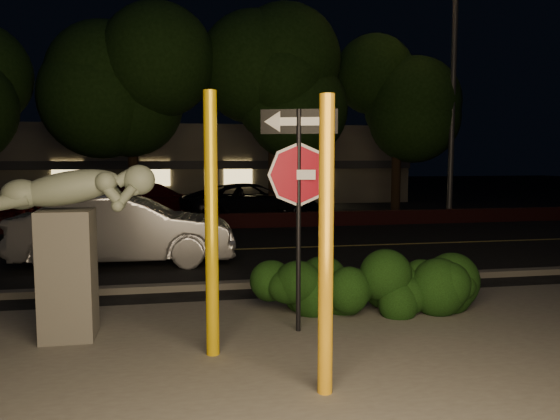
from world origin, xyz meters
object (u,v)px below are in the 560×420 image
object	(u,v)px
silver_sedan	(126,230)
signpost	(299,175)
yellow_pole_right	(326,248)
streetlight	(450,55)
parked_car_dark	(253,203)
sculpture	(70,233)
parked_car_darkred	(150,202)
yellow_pole_left	(211,226)

from	to	relation	value
silver_sedan	signpost	bearing A→B (deg)	-150.85
yellow_pole_right	signpost	bearing A→B (deg)	85.21
streetlight	silver_sedan	world-z (taller)	streetlight
signpost	parked_car_dark	size ratio (longest dim) A/B	0.59
sculpture	parked_car_darkred	world-z (taller)	sculpture
yellow_pole_right	parked_car_darkred	bearing A→B (deg)	98.93
yellow_pole_left	parked_car_dark	world-z (taller)	yellow_pole_left
streetlight	parked_car_dark	distance (m)	8.89
silver_sedan	yellow_pole_left	bearing A→B (deg)	-163.80
yellow_pole_left	yellow_pole_right	size ratio (longest dim) A/B	1.05
signpost	parked_car_darkred	bearing A→B (deg)	119.42
sculpture	yellow_pole_right	bearing A→B (deg)	-39.04
yellow_pole_right	silver_sedan	distance (m)	7.79
signpost	sculpture	xyz separation A→B (m)	(-3.00, 0.30, -0.74)
yellow_pole_left	streetlight	world-z (taller)	streetlight
sculpture	silver_sedan	size ratio (longest dim) A/B	0.48
yellow_pole_left	parked_car_darkred	xyz separation A→B (m)	(-1.37, 14.12, -0.85)
yellow_pole_left	yellow_pole_right	world-z (taller)	yellow_pole_left
silver_sedan	parked_car_dark	size ratio (longest dim) A/B	0.93
yellow_pole_left	parked_car_dark	size ratio (longest dim) A/B	0.62
sculpture	yellow_pole_left	bearing A→B (deg)	-29.08
signpost	silver_sedan	distance (m)	6.16
yellow_pole_left	signpost	bearing A→B (deg)	29.29
yellow_pole_left	parked_car_darkred	distance (m)	14.21
parked_car_darkred	parked_car_dark	size ratio (longest dim) A/B	0.98
silver_sedan	parked_car_dark	world-z (taller)	silver_sedan
sculpture	silver_sedan	bearing A→B (deg)	86.90
streetlight	parked_car_darkred	bearing A→B (deg)	150.59
streetlight	parked_car_darkred	size ratio (longest dim) A/B	2.00
parked_car_darkred	parked_car_dark	distance (m)	3.80
parked_car_darkred	signpost	bearing A→B (deg)	167.03
streetlight	parked_car_dark	bearing A→B (deg)	151.58
yellow_pole_right	sculpture	bearing A→B (deg)	141.15
streetlight	parked_car_darkred	distance (m)	12.14
signpost	parked_car_darkred	world-z (taller)	signpost
yellow_pole_right	parked_car_darkred	distance (m)	15.63
yellow_pole_right	silver_sedan	world-z (taller)	yellow_pole_right
silver_sedan	parked_car_dark	xyz separation A→B (m)	(3.87, 7.29, -0.07)
signpost	streetlight	size ratio (longest dim) A/B	0.30
yellow_pole_right	streetlight	world-z (taller)	streetlight
signpost	yellow_pole_left	bearing A→B (deg)	-132.19
yellow_pole_right	parked_car_dark	bearing A→B (deg)	84.96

